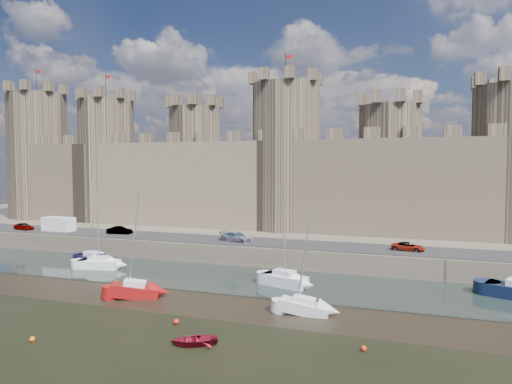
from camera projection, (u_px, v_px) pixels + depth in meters
ground at (55, 365)px, 29.02m from camera, size 160.00×160.00×0.00m
water_channel at (212, 277)px, 51.68m from camera, size 160.00×12.00×0.08m
quay at (292, 226)px, 85.59m from camera, size 160.00×60.00×2.50m
road at (243, 241)px, 60.97m from camera, size 160.00×7.00×0.10m
castle at (270, 172)px, 73.87m from camera, size 108.50×11.00×29.00m
car_0 at (24, 226)px, 71.57m from camera, size 3.74×2.01×1.21m
car_1 at (120, 230)px, 67.22m from camera, size 3.82×1.93×1.20m
car_2 at (237, 237)px, 60.61m from camera, size 4.93×2.94×1.34m
car_3 at (408, 247)px, 54.04m from camera, size 4.07×2.42×1.06m
van at (59, 224)px, 70.24m from camera, size 5.11×2.19×2.20m
sailboat_0 at (99, 263)px, 55.78m from camera, size 5.34×2.97×9.44m
sailboat_1 at (93, 259)px, 57.62m from camera, size 5.71×3.62×10.69m
sailboat_2 at (284, 279)px, 47.62m from camera, size 5.25×3.34×10.58m
sailboat_4 at (135, 290)px, 43.65m from camera, size 4.88×3.42×10.64m
sailboat_5 at (304, 306)px, 38.93m from camera, size 4.28×1.80×9.12m
dinghy_4 at (194, 340)px, 32.20m from camera, size 4.08×3.72×0.69m
buoy_0 at (32, 339)px, 32.74m from camera, size 0.41×0.41×0.41m
buoy_1 at (176, 322)px, 36.31m from camera, size 0.47×0.47×0.47m
buoy_3 at (364, 348)px, 31.09m from camera, size 0.40×0.40×0.40m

